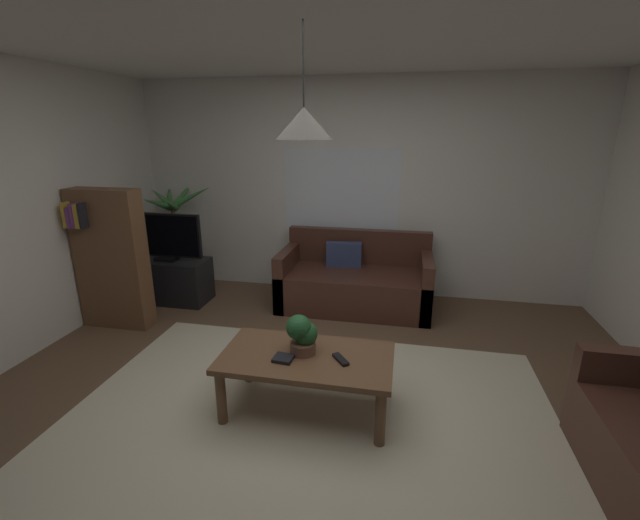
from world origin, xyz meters
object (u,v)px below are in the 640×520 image
at_px(potted_plant_on_table, 302,334).
at_px(bookshelf_corner, 111,258).
at_px(tv, 164,237).
at_px(coffee_table, 307,363).
at_px(book_on_table_0, 283,358).
at_px(pendant_lamp, 304,123).
at_px(remote_on_table_0, 341,359).
at_px(tv_stand, 170,280).
at_px(potted_palm_corner, 177,239).
at_px(couch_under_window, 355,283).

height_order(potted_plant_on_table, bookshelf_corner, bookshelf_corner).
distance_m(potted_plant_on_table, tv, 2.57).
xyz_separation_m(coffee_table, potted_plant_on_table, (-0.04, 0.03, 0.21)).
bearing_deg(book_on_table_0, tv, 137.42).
height_order(potted_plant_on_table, pendant_lamp, pendant_lamp).
height_order(remote_on_table_0, bookshelf_corner, bookshelf_corner).
relative_size(coffee_table, book_on_table_0, 9.25).
height_order(coffee_table, potted_plant_on_table, potted_plant_on_table).
bearing_deg(tv_stand, remote_on_table_0, -36.66).
relative_size(potted_plant_on_table, potted_palm_corner, 0.21).
distance_m(potted_plant_on_table, potted_palm_corner, 3.04).
relative_size(book_on_table_0, remote_on_table_0, 0.81).
height_order(tv_stand, tv, tv).
bearing_deg(tv, pendant_lamp, -39.00).
distance_m(couch_under_window, remote_on_table_0, 1.98).
relative_size(couch_under_window, bookshelf_corner, 1.19).
bearing_deg(remote_on_table_0, potted_palm_corner, -78.97).
relative_size(book_on_table_0, tv_stand, 0.14).
height_order(couch_under_window, tv_stand, couch_under_window).
relative_size(potted_plant_on_table, tv_stand, 0.31).
relative_size(couch_under_window, potted_plant_on_table, 5.87).
bearing_deg(potted_palm_corner, tv_stand, -72.32).
xyz_separation_m(book_on_table_0, remote_on_table_0, (0.38, 0.07, -0.00)).
relative_size(coffee_table, tv_stand, 1.32).
height_order(potted_palm_corner, pendant_lamp, pendant_lamp).
bearing_deg(tv, book_on_table_0, -42.58).
bearing_deg(potted_plant_on_table, remote_on_table_0, -12.44).
distance_m(tv_stand, pendant_lamp, 3.14).
bearing_deg(pendant_lamp, couch_under_window, 86.89).
bearing_deg(coffee_table, couch_under_window, 86.89).
relative_size(couch_under_window, tv_stand, 1.85).
bearing_deg(potted_plant_on_table, potted_palm_corner, 135.14).
bearing_deg(coffee_table, book_on_table_0, -146.15).
distance_m(bookshelf_corner, pendant_lamp, 2.72).
bearing_deg(pendant_lamp, tv_stand, 140.63).
bearing_deg(potted_palm_corner, book_on_table_0, -47.90).
bearing_deg(coffee_table, pendant_lamp, 180.00).
height_order(potted_plant_on_table, tv, tv).
distance_m(book_on_table_0, tv, 2.59).
bearing_deg(tv, remote_on_table_0, -36.31).
distance_m(coffee_table, potted_palm_corner, 3.10).
distance_m(tv_stand, tv, 0.53).
xyz_separation_m(potted_plant_on_table, potted_palm_corner, (-2.16, 2.15, 0.03)).
bearing_deg(tv, bookshelf_corner, -105.36).
distance_m(potted_plant_on_table, pendant_lamp, 1.39).
relative_size(coffee_table, pendant_lamp, 1.87).
bearing_deg(book_on_table_0, potted_plant_on_table, 51.72).
xyz_separation_m(book_on_table_0, potted_palm_corner, (-2.05, 2.27, 0.16)).
distance_m(potted_palm_corner, bookshelf_corner, 1.22).
bearing_deg(coffee_table, potted_palm_corner, 135.18).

